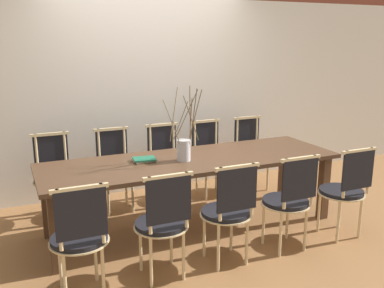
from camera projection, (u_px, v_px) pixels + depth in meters
ground_plane at (192, 226)px, 4.41m from camera, size 16.00×16.00×0.00m
wall_rear at (148, 63)px, 5.22m from camera, size 12.00×0.06×3.20m
dining_table at (192, 167)px, 4.26m from camera, size 2.96×0.93×0.73m
chair_near_leftend at (80, 235)px, 3.09m from camera, size 0.44×0.44×0.91m
chair_near_left at (163, 220)px, 3.35m from camera, size 0.44×0.44×0.91m
chair_near_center at (228, 209)px, 3.57m from camera, size 0.44×0.44×0.91m
chair_near_right at (289, 198)px, 3.81m from camera, size 0.44×0.44×0.91m
chair_near_rightend at (345, 188)px, 4.07m from camera, size 0.44×0.44×0.91m
chair_far_leftend at (54, 173)px, 4.51m from camera, size 0.44×0.44×0.91m
chair_far_left at (115, 166)px, 4.77m from camera, size 0.44×0.44×0.91m
chair_far_center at (166, 160)px, 5.01m from camera, size 0.44×0.44×0.91m
chair_far_right at (210, 155)px, 5.23m from camera, size 0.44×0.44×0.91m
chair_far_rightend at (252, 150)px, 5.47m from camera, size 0.44×0.44×0.91m
vase_centerpiece at (184, 148)px, 4.14m from camera, size 0.33×0.33×0.74m
book_stack at (144, 160)px, 4.15m from camera, size 0.23×0.20×0.03m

